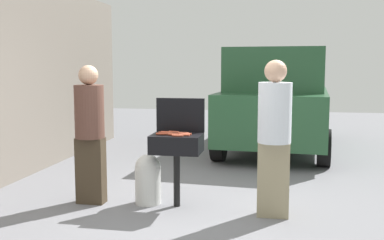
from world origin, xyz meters
TOP-DOWN VIEW (x-y plane):
  - ground_plane at (0.00, 0.00)m, footprint 24.00×24.00m
  - house_wall_side at (-2.85, 1.00)m, footprint 0.24×8.00m
  - bbq_grill at (-0.14, 0.15)m, footprint 0.60×0.44m
  - grill_lid_open at (-0.14, 0.37)m, footprint 0.60×0.05m
  - hot_dog_0 at (-0.18, 0.12)m, footprint 0.13×0.03m
  - hot_dog_1 at (-0.29, 0.23)m, footprint 0.13×0.03m
  - hot_dog_2 at (-0.31, 0.08)m, footprint 0.13×0.04m
  - hot_dog_3 at (-0.06, 0.19)m, footprint 0.13×0.03m
  - hot_dog_4 at (-0.03, 0.05)m, footprint 0.13×0.03m
  - hot_dog_5 at (-0.16, 0.05)m, footprint 0.13×0.04m
  - hot_dog_6 at (-0.30, 0.17)m, footprint 0.13×0.04m
  - hot_dog_7 at (-0.02, 0.12)m, footprint 0.13×0.04m
  - hot_dog_8 at (-0.20, 0.26)m, footprint 0.13×0.04m
  - hot_dog_9 at (-0.03, 0.08)m, footprint 0.13×0.03m
  - hot_dog_10 at (-0.09, -0.01)m, footprint 0.13×0.03m
  - propane_tank at (-0.52, 0.19)m, footprint 0.32×0.32m
  - person_left at (-1.22, 0.09)m, footprint 0.36×0.36m
  - person_right at (1.01, -0.01)m, footprint 0.37×0.37m
  - parked_minivan at (1.03, 4.29)m, footprint 2.30×4.53m

SIDE VIEW (x-z plane):
  - ground_plane at x=0.00m, z-range 0.00..0.00m
  - propane_tank at x=-0.52m, z-range 0.01..0.63m
  - bbq_grill at x=-0.14m, z-range 0.30..1.18m
  - hot_dog_0 at x=-0.18m, z-range 0.88..0.91m
  - hot_dog_1 at x=-0.29m, z-range 0.88..0.91m
  - hot_dog_2 at x=-0.31m, z-range 0.88..0.91m
  - hot_dog_3 at x=-0.06m, z-range 0.88..0.91m
  - hot_dog_4 at x=-0.03m, z-range 0.88..0.91m
  - hot_dog_5 at x=-0.16m, z-range 0.88..0.91m
  - hot_dog_6 at x=-0.30m, z-range 0.88..0.91m
  - hot_dog_7 at x=-0.02m, z-range 0.88..0.91m
  - hot_dog_8 at x=-0.20m, z-range 0.88..0.91m
  - hot_dog_9 at x=-0.03m, z-range 0.88..0.91m
  - hot_dog_10 at x=-0.09m, z-range 0.88..0.91m
  - person_left at x=-1.22m, z-range 0.07..1.78m
  - person_right at x=1.01m, z-range 0.08..1.84m
  - parked_minivan at x=1.03m, z-range 0.02..2.04m
  - grill_lid_open at x=-0.14m, z-range 0.88..1.30m
  - house_wall_side at x=-2.85m, z-range 0.00..3.04m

